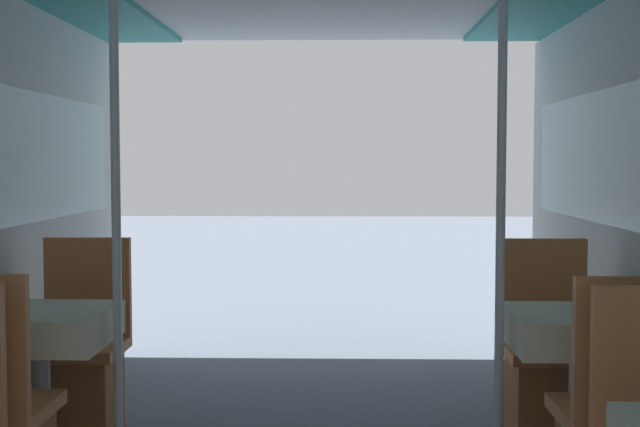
# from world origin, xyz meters

# --- Properties ---
(dining_table_left_1) EXTENTS (0.56, 0.56, 0.71)m
(dining_table_left_1) POSITION_xyz_m (-1.08, 2.55, 0.60)
(dining_table_left_1) COLOR #4C4C51
(dining_table_left_1) RESTS_ON ground_plane
(chair_left_far_1) EXTENTS (0.41, 0.41, 0.94)m
(chair_left_far_1) POSITION_xyz_m (-1.08, 3.08, 0.30)
(chair_left_far_1) COLOR #9C5B31
(chair_left_far_1) RESTS_ON ground_plane
(support_pole_left_1) EXTENTS (0.04, 0.04, 2.09)m
(support_pole_left_1) POSITION_xyz_m (-0.76, 2.55, 1.04)
(support_pole_left_1) COLOR silver
(support_pole_left_1) RESTS_ON ground_plane
(dining_table_right_1) EXTENTS (0.56, 0.56, 0.71)m
(dining_table_right_1) POSITION_xyz_m (1.08, 2.55, 0.60)
(dining_table_right_1) COLOR #4C4C51
(dining_table_right_1) RESTS_ON ground_plane
(chair_right_far_1) EXTENTS (0.41, 0.41, 0.94)m
(chair_right_far_1) POSITION_xyz_m (1.08, 3.08, 0.30)
(chair_right_far_1) COLOR #9C5B31
(chair_right_far_1) RESTS_ON ground_plane
(support_pole_right_1) EXTENTS (0.04, 0.04, 2.09)m
(support_pole_right_1) POSITION_xyz_m (0.76, 2.55, 1.04)
(support_pole_right_1) COLOR silver
(support_pole_right_1) RESTS_ON ground_plane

